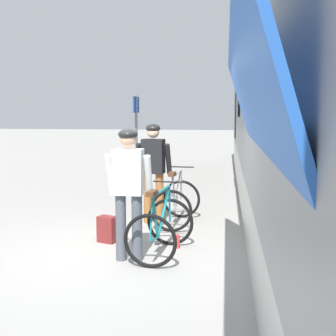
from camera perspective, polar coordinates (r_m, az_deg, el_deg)
ground_plane at (r=6.47m, az=-4.36°, el=-10.73°), size 80.00×80.00×0.00m
train_car at (r=8.09m, az=20.31°, el=6.60°), size 3.29×20.61×3.88m
cyclist_near_in_white at (r=5.96m, az=-5.01°, el=-1.87°), size 0.62×0.32×1.76m
cyclist_far_in_dark at (r=7.94m, az=-1.83°, el=0.45°), size 0.64×0.37×1.76m
bicycle_near_teal at (r=6.26m, az=-0.93°, el=-7.51°), size 0.84×1.15×0.99m
bicycle_far_silver at (r=7.95m, az=1.07°, el=-4.30°), size 0.78×1.12×0.99m
backpack_on_platform at (r=7.01m, az=-7.65°, el=-7.66°), size 0.33×0.27×0.40m
water_bottle_near_the_bikes at (r=6.68m, az=1.18°, el=-9.26°), size 0.07×0.07×0.20m
water_bottle_by_the_backpack at (r=7.10m, az=-6.44°, el=-8.32°), size 0.08×0.08×0.19m
platform_sign_post at (r=12.65m, az=-4.03°, el=5.58°), size 0.08×0.70×2.40m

